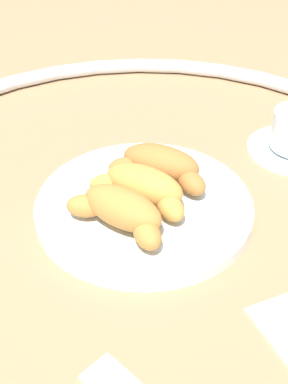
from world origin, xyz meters
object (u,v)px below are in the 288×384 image
object	(u,v)px
pastry_plate	(144,205)
croissant_large	(162,166)
sugar_packet	(112,382)
croissant_extra	(121,211)
croissant_small	(143,187)

from	to	relation	value
pastry_plate	croissant_large	world-z (taller)	croissant_large
croissant_large	sugar_packet	xyz separation A→B (m)	(-0.15, 0.23, -0.04)
croissant_extra	croissant_large	bearing A→B (deg)	-75.25
croissant_extra	sugar_packet	distance (m)	0.19
pastry_plate	croissant_small	bearing A→B (deg)	102.72
pastry_plate	sugar_packet	xyz separation A→B (m)	(-0.14, 0.19, -0.01)
pastry_plate	croissant_extra	size ratio (longest dim) A/B	1.93
croissant_extra	croissant_small	bearing A→B (deg)	-75.19
croissant_large	sugar_packet	distance (m)	0.28
croissant_large	sugar_packet	world-z (taller)	croissant_large
croissant_large	croissant_extra	bearing A→B (deg)	104.75
croissant_small	sugar_packet	size ratio (longest dim) A/B	2.68
pastry_plate	croissant_extra	bearing A→B (deg)	104.68
croissant_small	croissant_extra	world-z (taller)	same
croissant_large	croissant_extra	size ratio (longest dim) A/B	0.95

